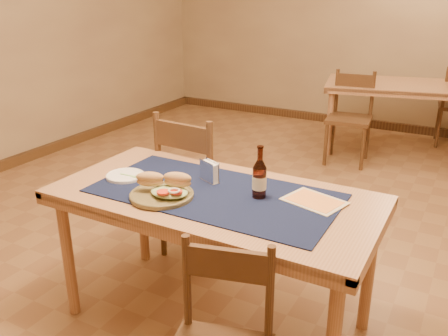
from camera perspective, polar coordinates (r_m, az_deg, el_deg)
The scene contains 13 objects.
room at distance 2.86m, azimuth 6.96°, elevation 14.82°, with size 6.04×7.04×2.84m.
main_table at distance 2.36m, azimuth -1.17°, elevation -4.90°, with size 1.60×0.80×0.75m.
placemat at distance 2.33m, azimuth -1.18°, elevation -3.00°, with size 1.20×0.60×0.01m, color #0F1439.
baseboard at distance 3.29m, azimuth 5.93°, elevation -9.26°, with size 6.00×7.00×0.10m.
back_table at distance 5.45m, azimuth 21.40°, elevation 8.57°, with size 1.85×1.20×0.75m.
chair_main_far at distance 3.06m, azimuth -2.99°, elevation -1.83°, with size 0.49×0.49×0.99m.
chair_back_near at distance 5.00m, azimuth 14.91°, elevation 6.05°, with size 0.47×0.47×0.92m.
sandwich_plate at distance 2.28m, azimuth -7.25°, elevation -2.72°, with size 0.31×0.31×0.12m.
side_plate at distance 2.56m, azimuth -11.79°, elevation -0.87°, with size 0.20×0.20×0.02m.
fork at distance 2.53m, azimuth -11.21°, elevation -0.92°, with size 0.11×0.02×0.00m.
beer_bottle at distance 2.25m, azimuth 4.28°, elevation -1.27°, with size 0.07×0.07×0.26m.
napkin_holder at distance 2.44m, azimuth -1.76°, elevation -0.45°, with size 0.13×0.09×0.11m.
menu_card at distance 2.27m, azimuth 10.81°, elevation -3.91°, with size 0.31×0.26×0.01m.
Camera 1 is at (1.06, -2.64, 1.69)m, focal length 38.00 mm.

